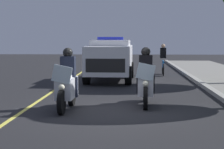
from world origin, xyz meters
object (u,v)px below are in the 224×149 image
object	(u,v)px
police_motorcycle_lead_right	(146,82)
police_motorcycle_lead_left	(67,85)
police_suv	(110,58)
cyclist_background	(163,60)

from	to	relation	value
police_motorcycle_lead_right	police_motorcycle_lead_left	bearing A→B (deg)	-67.47
police_motorcycle_lead_right	police_suv	world-z (taller)	police_suv
police_motorcycle_lead_left	police_suv	distance (m)	7.85
police_motorcycle_lead_left	police_motorcycle_lead_right	world-z (taller)	same
police_motorcycle_lead_right	cyclist_background	size ratio (longest dim) A/B	1.22
police_motorcycle_lead_right	police_suv	distance (m)	7.04
cyclist_background	police_suv	bearing A→B (deg)	-40.61
police_motorcycle_lead_right	cyclist_background	world-z (taller)	police_motorcycle_lead_right
police_suv	police_motorcycle_lead_right	bearing A→B (deg)	11.55
police_motorcycle_lead_left	police_motorcycle_lead_right	size ratio (longest dim) A/B	1.00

